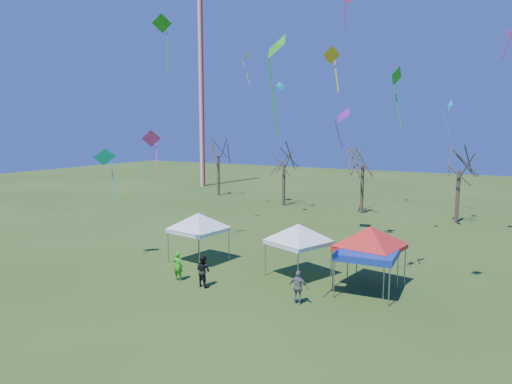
% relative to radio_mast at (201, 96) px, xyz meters
% --- Properties ---
extents(ground, '(140.00, 140.00, 0.00)m').
position_rel_radio_mast_xyz_m(ground, '(28.00, -34.00, -12.50)').
color(ground, '#2C4917').
rests_on(ground, ground).
extents(radio_mast, '(0.70, 0.70, 25.00)m').
position_rel_radio_mast_xyz_m(radio_mast, '(0.00, 0.00, 0.00)').
color(radio_mast, silver).
rests_on(radio_mast, ground).
extents(tree_0, '(3.83, 3.83, 8.44)m').
position_rel_radio_mast_xyz_m(tree_0, '(7.15, -6.62, -6.01)').
color(tree_0, '#3D2D21').
rests_on(tree_0, ground).
extents(tree_1, '(3.42, 3.42, 7.54)m').
position_rel_radio_mast_xyz_m(tree_1, '(17.23, -9.35, -6.71)').
color(tree_1, '#3D2D21').
rests_on(tree_1, ground).
extents(tree_2, '(3.71, 3.71, 8.18)m').
position_rel_radio_mast_xyz_m(tree_2, '(25.63, -9.62, -6.21)').
color(tree_2, '#3D2D21').
rests_on(tree_2, ground).
extents(tree_3, '(3.59, 3.59, 7.91)m').
position_rel_radio_mast_xyz_m(tree_3, '(34.03, -9.96, -6.42)').
color(tree_3, '#3D2D21').
rests_on(tree_3, ground).
extents(tent_white_west, '(3.89, 3.89, 3.46)m').
position_rel_radio_mast_xyz_m(tent_white_west, '(21.66, -30.20, -9.71)').
color(tent_white_west, gray).
rests_on(tent_white_west, ground).
extents(tent_white_mid, '(3.59, 3.59, 3.38)m').
position_rel_radio_mast_xyz_m(tent_white_mid, '(28.08, -29.86, -9.77)').
color(tent_white_mid, gray).
rests_on(tent_white_mid, ground).
extents(tent_red, '(4.05, 4.05, 3.61)m').
position_rel_radio_mast_xyz_m(tent_red, '(31.89, -29.48, -9.58)').
color(tent_red, gray).
rests_on(tent_red, ground).
extents(tent_blue, '(2.92, 2.92, 2.15)m').
position_rel_radio_mast_xyz_m(tent_blue, '(32.07, -30.58, -10.52)').
color(tent_blue, gray).
rests_on(tent_blue, ground).
extents(person_green, '(0.58, 0.39, 1.54)m').
position_rel_radio_mast_xyz_m(person_green, '(22.78, -33.56, -11.73)').
color(person_green, green).
rests_on(person_green, ground).
extents(person_dark, '(0.90, 0.75, 1.66)m').
position_rel_radio_mast_xyz_m(person_dark, '(24.51, -33.70, -11.67)').
color(person_dark, black).
rests_on(person_dark, ground).
extents(person_grey, '(0.94, 0.43, 1.58)m').
position_rel_radio_mast_xyz_m(person_grey, '(29.71, -33.46, -11.71)').
color(person_grey, slate).
rests_on(person_grey, ground).
extents(kite_2, '(1.44, 1.64, 3.32)m').
position_rel_radio_mast_xyz_m(kite_2, '(14.86, -13.03, 2.38)').
color(kite_2, yellow).
rests_on(kite_2, ground).
extents(kite_8, '(1.38, 1.25, 3.62)m').
position_rel_radio_mast_xyz_m(kite_8, '(18.40, -29.21, 1.96)').
color(kite_8, '#1E9717').
rests_on(kite_8, ground).
extents(kite_11, '(1.75, 1.63, 3.08)m').
position_rel_radio_mast_xyz_m(kite_11, '(26.94, -19.66, -3.52)').
color(kite_11, purple).
rests_on(kite_11, ground).
extents(kite_1, '(1.00, 0.98, 2.14)m').
position_rel_radio_mast_xyz_m(kite_1, '(22.21, -34.69, -4.98)').
color(kite_1, '#F1358F').
rests_on(kite_1, ground).
extents(kite_17, '(0.68, 1.05, 3.05)m').
position_rel_radio_mast_xyz_m(kite_17, '(32.64, -28.59, -1.97)').
color(kite_17, green).
rests_on(kite_17, ground).
extents(kite_22, '(0.95, 1.05, 2.94)m').
position_rel_radio_mast_xyz_m(kite_22, '(33.59, -15.33, -2.86)').
color(kite_22, '#0DC1CA').
rests_on(kite_22, ground).
extents(kite_13, '(0.93, 1.12, 2.59)m').
position_rel_radio_mast_xyz_m(kite_13, '(19.01, -13.79, -0.67)').
color(kite_13, '#0CB8BF').
rests_on(kite_13, ground).
extents(kite_14, '(1.48, 1.63, 3.45)m').
position_rel_radio_mast_xyz_m(kite_14, '(16.84, -32.85, -6.14)').
color(kite_14, '#0BB2AA').
rests_on(kite_14, ground).
extents(kite_27, '(0.95, 0.92, 2.23)m').
position_rel_radio_mast_xyz_m(kite_27, '(30.00, -30.55, -1.01)').
color(kite_27, '#F7AE1A').
rests_on(kite_27, ground).
extents(kite_5, '(1.45, 1.35, 3.86)m').
position_rel_radio_mast_xyz_m(kite_5, '(29.95, -36.34, -1.47)').
color(kite_5, green).
rests_on(kite_5, ground).
extents(kite_19, '(0.78, 0.92, 2.06)m').
position_rel_radio_mast_xyz_m(kite_19, '(37.15, -16.78, 1.67)').
color(kite_19, red).
rests_on(kite_19, ground).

